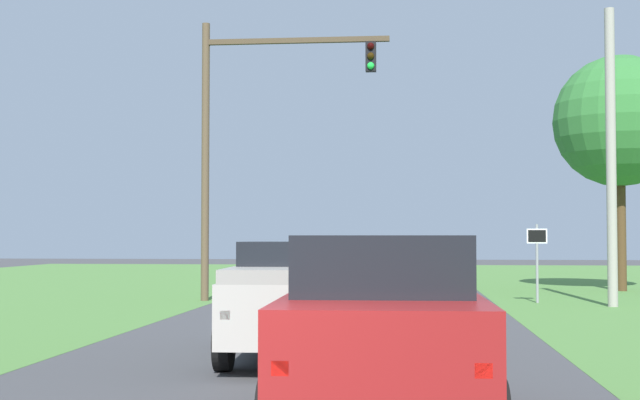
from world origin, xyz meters
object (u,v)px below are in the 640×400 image
red_suv_near (383,325)px  pickup_truck_lead (299,297)px  traffic_light (247,123)px  utility_pole_right (611,157)px  keep_moving_sign (537,252)px  oak_tree_right (620,121)px

red_suv_near → pickup_truck_lead: bearing=106.6°
red_suv_near → traffic_light: (-4.64, 17.74, 4.45)m
utility_pole_right → pickup_truck_lead: bearing=-123.0°
traffic_light → keep_moving_sign: traffic_light is taller
traffic_light → oak_tree_right: bearing=26.6°
utility_pole_right → oak_tree_right: bearing=75.3°
red_suv_near → oak_tree_right: (7.98, 24.07, 5.13)m
pickup_truck_lead → utility_pole_right: size_ratio=0.61×
keep_moving_sign → oak_tree_right: oak_tree_right is taller
oak_tree_right → red_suv_near: bearing=-108.3°
pickup_truck_lead → keep_moving_sign: 13.95m
keep_moving_sign → utility_pole_right: 3.56m
pickup_truck_lead → oak_tree_right: 21.92m
pickup_truck_lead → oak_tree_right: (9.47, 19.07, 5.19)m
pickup_truck_lead → traffic_light: traffic_light is taller
red_suv_near → oak_tree_right: size_ratio=0.55×
red_suv_near → oak_tree_right: bearing=71.7°
traffic_light → oak_tree_right: size_ratio=1.00×
red_suv_near → traffic_light: size_ratio=0.55×
red_suv_near → traffic_light: bearing=104.7°
pickup_truck_lead → oak_tree_right: oak_tree_right is taller
keep_moving_sign → utility_pole_right: (1.91, -1.26, 2.73)m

